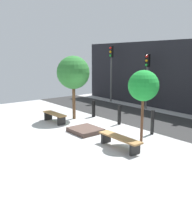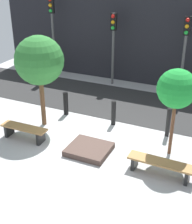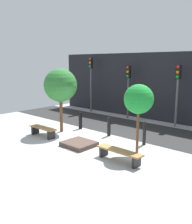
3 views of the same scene
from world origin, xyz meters
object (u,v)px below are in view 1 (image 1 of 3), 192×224
Objects in this scene: bench_left at (54,116)px; tree_behind_left_bench at (73,73)px; bench_right at (120,140)px; tree_behind_right_bench at (143,86)px; bollard_left at (119,115)px; bollard_center at (152,122)px; traffic_light_west at (111,64)px; traffic_light_mid_west at (147,71)px; bollard_far_left at (94,109)px; planter_bed at (85,130)px.

tree_behind_left_bench is at bearing 88.91° from bench_left.
tree_behind_right_bench is (0.00, 1.20, 1.87)m from bench_right.
bench_right is at bearing -90.00° from tree_behind_right_bench.
bollard_center is at bearing 0.00° from bollard_left.
traffic_light_west reaches higher than bench_right.
bollard_far_left is at bearing -95.40° from traffic_light_mid_west.
bollard_far_left is 4.06m from bollard_center.
bollard_center is at bearing -47.05° from traffic_light_mid_west.
tree_behind_right_bench is at bearing -34.51° from traffic_light_west.
planter_bed is at bearing -90.00° from bollard_left.
bench_left is 1.79× the size of bollard_far_left.
planter_bed is 2.94m from bollard_center.
tree_behind_left_bench is at bearing -62.62° from traffic_light_west.
bollard_far_left is (0.33, 1.08, -1.99)m from tree_behind_left_bench.
planter_bed is 3.48m from tree_behind_left_bench.
bollard_left is 0.28× the size of traffic_light_mid_west.
tree_behind_right_bench is 2.98× the size of bollard_left.
bench_right is at bearing -1.09° from bench_left.
bollard_far_left is 0.27× the size of traffic_light_mid_west.
bollard_left is at bearing 0.00° from bollard_far_left.
bollard_center reaches higher than bollard_far_left.
bench_right is 3.28m from bollard_left.
traffic_light_west is at bearing 140.69° from bench_right.
bollard_center is 0.26× the size of traffic_light_west.
traffic_light_west reaches higher than bollard_center.
tree_behind_right_bench reaches higher than bollard_left.
traffic_light_mid_west is at bearing 128.57° from tree_behind_right_bench.
tree_behind_left_bench is 3.15× the size of bollard_center.
traffic_light_west is (-4.97, 6.04, 2.64)m from planter_bed.
bollard_left is at bearing 180.00° from bollard_center.
bench_right is 1.44× the size of planter_bed.
bench_right is 9.92m from traffic_light_west.
traffic_light_west is at bearing 179.98° from traffic_light_mid_west.
bench_left reaches higher than planter_bed.
bollard_left reaches higher than bench_right.
bollard_far_left is at bearing 166.22° from tree_behind_right_bench.
traffic_light_mid_west reaches higher than bollard_center.
traffic_light_mid_west reaches higher than planter_bed.
traffic_light_west is 3.33m from traffic_light_mid_west.
planter_bed is at bearing -45.63° from bollard_far_left.
planter_bed is 0.39× the size of traffic_light_mid_west.
tree_behind_left_bench is at bearing -166.22° from bollard_center.
planter_bed is 1.42× the size of bollard_far_left.
bollard_left is (2.03, 0.00, 0.00)m from bollard_far_left.
planter_bed is 1.25× the size of bollard_center.
tree_behind_right_bench reaches higher than bollard_far_left.
tree_behind_right_bench reaches higher than bench_right.
bench_right is 2.22m from tree_behind_right_bench.
planter_bed is at bearing -50.54° from traffic_light_west.
bollard_left is at bearing 24.53° from tree_behind_left_bench.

